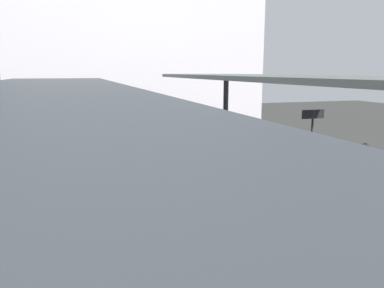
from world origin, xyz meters
TOP-DOWN VIEW (x-y plane):
  - ground_plane at (0.00, 0.00)m, footprint 80.00×80.00m
  - platform_left at (-3.80, 0.00)m, footprint 4.40×28.00m
  - platform_right at (3.80, 0.00)m, footprint 4.40×28.00m
  - track_ballast at (0.00, 0.00)m, footprint 3.20×28.00m
  - rail_near_side at (-0.72, 0.00)m, footprint 0.08×28.00m
  - rail_far_side at (0.72, 0.00)m, footprint 0.08×28.00m
  - commuter_train at (0.00, 6.28)m, footprint 2.78×10.50m
  - canopy_left at (-3.80, 1.40)m, footprint 4.18×21.00m
  - canopy_right at (3.80, 1.40)m, footprint 4.18×21.00m
  - platform_bench at (3.39, -0.90)m, footprint 1.40×0.41m
  - platform_sign at (5.14, 2.77)m, footprint 0.90×0.08m
  - passenger_near_bench at (4.85, -0.19)m, footprint 0.36×0.36m
  - passenger_mid_platform at (-3.83, -2.56)m, footprint 0.36×0.36m
  - station_building_backdrop at (1.70, 20.00)m, footprint 18.00×6.00m

SIDE VIEW (x-z plane):
  - ground_plane at x=0.00m, z-range 0.00..0.00m
  - track_ballast at x=0.00m, z-range 0.00..0.20m
  - rail_near_side at x=-0.72m, z-range 0.20..0.34m
  - rail_far_side at x=0.72m, z-range 0.20..0.34m
  - platform_left at x=-3.80m, z-range 0.00..1.00m
  - platform_right at x=3.80m, z-range 0.00..1.00m
  - platform_bench at x=3.39m, z-range 1.03..1.89m
  - commuter_train at x=0.00m, z-range 0.18..3.28m
  - passenger_near_bench at x=4.85m, z-range 1.02..2.58m
  - passenger_mid_platform at x=-3.83m, z-range 1.03..2.75m
  - platform_sign at x=5.14m, z-range 1.52..3.73m
  - canopy_left at x=-3.80m, z-range 2.49..5.70m
  - canopy_right at x=3.80m, z-range 2.59..6.01m
  - station_building_backdrop at x=1.70m, z-range 0.00..11.00m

